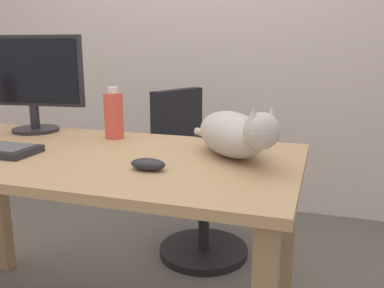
# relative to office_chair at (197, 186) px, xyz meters

# --- Properties ---
(back_wall) EXTENTS (6.00, 0.04, 2.60)m
(back_wall) POSITION_rel_office_chair_xyz_m (-0.18, 0.78, 0.92)
(back_wall) COLOR beige
(back_wall) RESTS_ON ground_plane
(desk) EXTENTS (1.52, 0.75, 0.75)m
(desk) POSITION_rel_office_chair_xyz_m (-0.18, -0.79, 0.27)
(desk) COLOR tan
(desk) RESTS_ON ground_plane
(office_chair) EXTENTS (0.51, 0.49, 0.89)m
(office_chair) POSITION_rel_office_chair_xyz_m (0.00, 0.00, 0.00)
(office_chair) COLOR black
(office_chair) RESTS_ON ground_plane
(monitor) EXTENTS (0.48, 0.20, 0.41)m
(monitor) POSITION_rel_office_chair_xyz_m (-0.58, -0.53, 0.59)
(monitor) COLOR #232328
(monitor) RESTS_ON desk
(cat) EXTENTS (0.40, 0.51, 0.20)m
(cat) POSITION_rel_office_chair_xyz_m (0.35, -0.69, 0.45)
(cat) COLOR #B2ADA8
(cat) RESTS_ON desk
(computer_mouse) EXTENTS (0.11, 0.06, 0.04)m
(computer_mouse) POSITION_rel_office_chair_xyz_m (0.13, -0.92, 0.39)
(computer_mouse) COLOR #232328
(computer_mouse) RESTS_ON desk
(water_bottle) EXTENTS (0.08, 0.08, 0.21)m
(water_bottle) POSITION_rel_office_chair_xyz_m (-0.18, -0.54, 0.46)
(water_bottle) COLOR #D84C3D
(water_bottle) RESTS_ON desk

